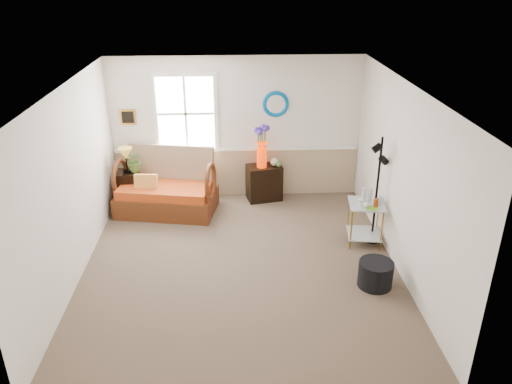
{
  "coord_description": "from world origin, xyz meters",
  "views": [
    {
      "loc": [
        -0.08,
        -6.18,
        3.99
      ],
      "look_at": [
        0.24,
        0.22,
        1.07
      ],
      "focal_mm": 35.0,
      "sensor_mm": 36.0,
      "label": 1
    }
  ],
  "objects_px": {
    "side_table": "(365,223)",
    "floor_lamp": "(377,191)",
    "loveseat": "(166,183)",
    "cabinet": "(264,183)",
    "lamp_stand": "(129,189)",
    "ottoman": "(375,274)"
  },
  "relations": [
    {
      "from": "loveseat",
      "to": "cabinet",
      "type": "xyz_separation_m",
      "value": [
        1.75,
        0.42,
        -0.22
      ]
    },
    {
      "from": "lamp_stand",
      "to": "loveseat",
      "type": "bearing_deg",
      "value": -17.29
    },
    {
      "from": "side_table",
      "to": "floor_lamp",
      "type": "distance_m",
      "value": 0.55
    },
    {
      "from": "cabinet",
      "to": "ottoman",
      "type": "bearing_deg",
      "value": -76.45
    },
    {
      "from": "lamp_stand",
      "to": "floor_lamp",
      "type": "relative_size",
      "value": 0.39
    },
    {
      "from": "lamp_stand",
      "to": "floor_lamp",
      "type": "distance_m",
      "value": 4.32
    },
    {
      "from": "lamp_stand",
      "to": "cabinet",
      "type": "relative_size",
      "value": 1.02
    },
    {
      "from": "ottoman",
      "to": "side_table",
      "type": "bearing_deg",
      "value": 83.58
    },
    {
      "from": "loveseat",
      "to": "side_table",
      "type": "height_order",
      "value": "loveseat"
    },
    {
      "from": "side_table",
      "to": "lamp_stand",
      "type": "bearing_deg",
      "value": 159.21
    },
    {
      "from": "lamp_stand",
      "to": "side_table",
      "type": "distance_m",
      "value": 4.17
    },
    {
      "from": "side_table",
      "to": "floor_lamp",
      "type": "height_order",
      "value": "floor_lamp"
    },
    {
      "from": "loveseat",
      "to": "side_table",
      "type": "bearing_deg",
      "value": -11.24
    },
    {
      "from": "loveseat",
      "to": "ottoman",
      "type": "distance_m",
      "value": 3.94
    },
    {
      "from": "lamp_stand",
      "to": "ottoman",
      "type": "height_order",
      "value": "lamp_stand"
    },
    {
      "from": "loveseat",
      "to": "lamp_stand",
      "type": "height_order",
      "value": "loveseat"
    },
    {
      "from": "lamp_stand",
      "to": "side_table",
      "type": "relative_size",
      "value": 1.0
    },
    {
      "from": "loveseat",
      "to": "ottoman",
      "type": "xyz_separation_m",
      "value": [
        3.08,
        -2.42,
        -0.37
      ]
    },
    {
      "from": "loveseat",
      "to": "floor_lamp",
      "type": "height_order",
      "value": "floor_lamp"
    },
    {
      "from": "side_table",
      "to": "ottoman",
      "type": "height_order",
      "value": "side_table"
    },
    {
      "from": "lamp_stand",
      "to": "cabinet",
      "type": "distance_m",
      "value": 2.44
    },
    {
      "from": "loveseat",
      "to": "floor_lamp",
      "type": "relative_size",
      "value": 0.97
    }
  ]
}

